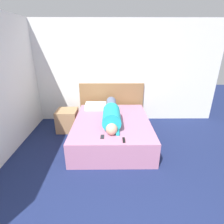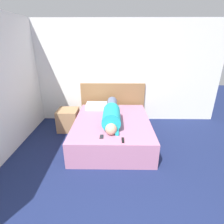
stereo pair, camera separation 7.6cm
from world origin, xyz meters
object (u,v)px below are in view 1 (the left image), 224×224
pillow_near_headboard (96,106)px  nightstand (68,120)px  person_lying (112,114)px  cell_phone (102,137)px  tv_remote (124,140)px  bed (112,130)px

pillow_near_headboard → nightstand: bearing=-163.8°
person_lying → pillow_near_headboard: bearing=118.9°
pillow_near_headboard → cell_phone: (0.23, -1.43, -0.06)m
pillow_near_headboard → tv_remote: (0.60, -1.55, -0.05)m
person_lying → cell_phone: 0.75m
person_lying → cell_phone: person_lying is taller
bed → pillow_near_headboard: pillow_near_headboard is taller
cell_phone → person_lying: bearing=76.7°
pillow_near_headboard → bed: bearing=-60.4°
bed → nightstand: nightstand is taller
nightstand → cell_phone: bearing=-53.2°
pillow_near_headboard → cell_phone: pillow_near_headboard is taller
tv_remote → cell_phone: 0.39m
bed → pillow_near_headboard: (-0.40, 0.71, 0.31)m
bed → nightstand: bearing=155.0°
tv_remote → person_lying: bearing=103.7°
pillow_near_headboard → cell_phone: bearing=-81.0°
bed → person_lying: bearing=-157.0°
bed → cell_phone: bearing=-103.9°
nightstand → person_lying: (1.09, -0.51, 0.39)m
nightstand → pillow_near_headboard: 0.78m
bed → cell_phone: (-0.18, -0.72, 0.25)m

